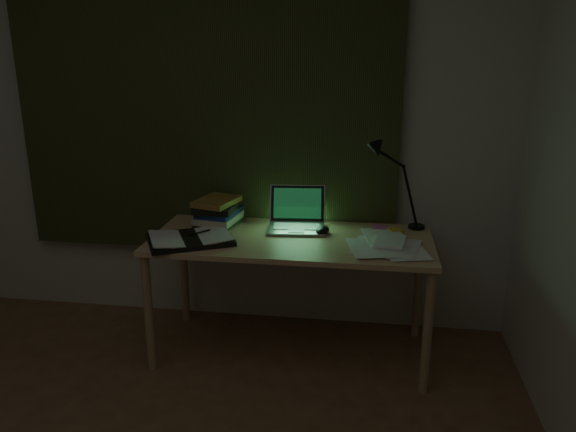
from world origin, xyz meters
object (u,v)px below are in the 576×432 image
book_stack (219,212)px  loose_papers (380,241)px  open_textbook (190,238)px  desk_lamp (419,185)px  laptop (297,211)px  desk (291,296)px

book_stack → loose_papers: bearing=-9.8°
open_textbook → desk_lamp: size_ratio=0.85×
loose_papers → desk_lamp: size_ratio=0.72×
laptop → book_stack: laptop is taller
book_stack → desk_lamp: size_ratio=0.51×
laptop → book_stack: 0.44m
laptop → loose_papers: (0.45, -0.14, -0.10)m
book_stack → desk: bearing=-18.3°
desk → open_textbook: size_ratio=3.51×
desk → book_stack: 0.61m
desk_lamp → laptop: bearing=-178.2°
desk → open_textbook: 0.63m
desk_lamp → open_textbook: bearing=-171.0°
desk → loose_papers: loose_papers is taller
book_stack → open_textbook: bearing=-105.7°
loose_papers → desk_lamp: 0.41m
laptop → book_stack: bearing=172.5°
desk → laptop: (0.01, 0.13, 0.44)m
desk → open_textbook: (-0.50, -0.14, 0.35)m
laptop → book_stack: size_ratio=1.39×
laptop → loose_papers: laptop is taller
laptop → open_textbook: (-0.51, -0.26, -0.09)m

